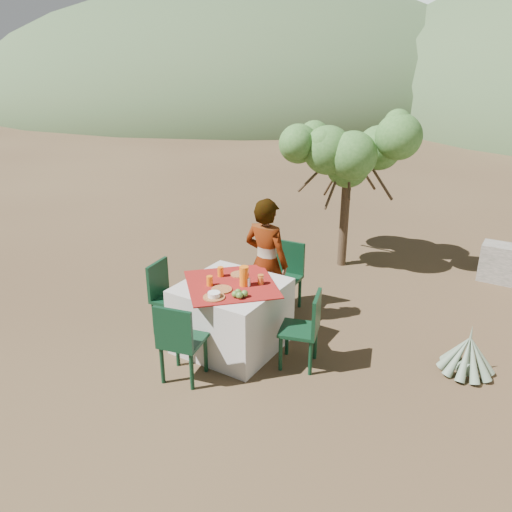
{
  "coord_description": "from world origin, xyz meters",
  "views": [
    {
      "loc": [
        3.07,
        -4.09,
        3.0
      ],
      "look_at": [
        0.35,
        0.3,
        0.96
      ],
      "focal_mm": 35.0,
      "sensor_mm": 36.0,
      "label": 1
    }
  ],
  "objects": [
    {
      "name": "bowl_plate",
      "position": [
        0.33,
        -0.47,
        0.77
      ],
      "size": [
        0.23,
        0.23,
        0.01
      ],
      "primitive_type": "cylinder",
      "color": "brown",
      "rests_on": "table"
    },
    {
      "name": "hill_far_center",
      "position": [
        -4.0,
        52.0,
        0.0
      ],
      "size": [
        60.0,
        60.0,
        24.0
      ],
      "primitive_type": "ellipsoid",
      "color": "gray",
      "rests_on": "ground"
    },
    {
      "name": "agave",
      "position": [
        2.61,
        0.74,
        0.2
      ],
      "size": [
        0.56,
        0.57,
        0.6
      ],
      "rotation": [
        0.0,
        0.0,
        0.29
      ],
      "color": "gray",
      "rests_on": "ground"
    },
    {
      "name": "table",
      "position": [
        0.28,
        -0.1,
        0.38
      ],
      "size": [
        1.3,
        1.3,
        0.76
      ],
      "color": "beige",
      "rests_on": "ground"
    },
    {
      "name": "person",
      "position": [
        0.32,
        0.58,
        0.78
      ],
      "size": [
        0.58,
        0.39,
        1.56
      ],
      "primitive_type": "imported",
      "rotation": [
        0.0,
        0.0,
        3.11
      ],
      "color": "#8C6651",
      "rests_on": "ground"
    },
    {
      "name": "napkin_holder",
      "position": [
        0.45,
        -0.05,
        0.81
      ],
      "size": [
        0.08,
        0.05,
        0.09
      ],
      "primitive_type": "cube",
      "rotation": [
        0.0,
        0.0,
        0.12
      ],
      "color": "white",
      "rests_on": "table"
    },
    {
      "name": "chair_far",
      "position": [
        0.34,
        1.04,
        0.48
      ],
      "size": [
        0.43,
        0.43,
        0.87
      ],
      "rotation": [
        0.0,
        0.0,
        0.08
      ],
      "color": "black",
      "rests_on": "ground"
    },
    {
      "name": "chair_right",
      "position": [
        1.15,
        -0.02,
        0.46
      ],
      "size": [
        0.47,
        0.47,
        0.83
      ],
      "rotation": [
        0.0,
        0.0,
        5.0
      ],
      "color": "black",
      "rests_on": "ground"
    },
    {
      "name": "shrub_tree",
      "position": [
        0.46,
        2.84,
        1.63
      ],
      "size": [
        1.76,
        1.73,
        2.07
      ],
      "color": "#483724",
      "rests_on": "ground"
    },
    {
      "name": "glass_far",
      "position": [
        0.07,
        0.01,
        0.82
      ],
      "size": [
        0.07,
        0.07,
        0.11
      ],
      "primitive_type": "cylinder",
      "color": "orange",
      "rests_on": "table"
    },
    {
      "name": "glass_near",
      "position": [
        0.12,
        -0.25,
        0.82
      ],
      "size": [
        0.07,
        0.07,
        0.11
      ],
      "primitive_type": "cylinder",
      "color": "orange",
      "rests_on": "table"
    },
    {
      "name": "chair_left",
      "position": [
        -0.57,
        -0.19,
        0.47
      ],
      "size": [
        0.44,
        0.44,
        0.85
      ],
      "rotation": [
        0.0,
        0.0,
        1.72
      ],
      "color": "black",
      "rests_on": "ground"
    },
    {
      "name": "white_bowl",
      "position": [
        0.33,
        -0.47,
        0.8
      ],
      "size": [
        0.13,
        0.13,
        0.05
      ],
      "primitive_type": "cylinder",
      "color": "white",
      "rests_on": "bowl_plate"
    },
    {
      "name": "jar_right",
      "position": [
        0.55,
        0.07,
        0.81
      ],
      "size": [
        0.07,
        0.07,
        0.1
      ],
      "primitive_type": "cylinder",
      "color": "#C56322",
      "rests_on": "table"
    },
    {
      "name": "plate_far",
      "position": [
        0.23,
        0.14,
        0.77
      ],
      "size": [
        0.2,
        0.2,
        0.01
      ],
      "primitive_type": "cylinder",
      "color": "brown",
      "rests_on": "table"
    },
    {
      "name": "fruit_cluster",
      "position": [
        0.54,
        -0.32,
        0.8
      ],
      "size": [
        0.14,
        0.13,
        0.07
      ],
      "color": "#4F7B2C",
      "rests_on": "table"
    },
    {
      "name": "hill_near_left",
      "position": [
        -18.0,
        30.0,
        0.0
      ],
      "size": [
        40.0,
        40.0,
        16.0
      ],
      "primitive_type": "ellipsoid",
      "color": "#33522E",
      "rests_on": "ground"
    },
    {
      "name": "plate_near",
      "position": [
        0.29,
        -0.28,
        0.77
      ],
      "size": [
        0.22,
        0.22,
        0.01
      ],
      "primitive_type": "cylinder",
      "color": "brown",
      "rests_on": "table"
    },
    {
      "name": "chair_near",
      "position": [
        0.23,
        -0.92,
        0.48
      ],
      "size": [
        0.47,
        0.47,
        0.86
      ],
      "rotation": [
        0.0,
        0.0,
        3.36
      ],
      "color": "black",
      "rests_on": "ground"
    },
    {
      "name": "ground",
      "position": [
        0.0,
        0.0,
        0.0
      ],
      "size": [
        160.0,
        160.0,
        0.0
      ],
      "primitive_type": "plane",
      "color": "#3B291A",
      "rests_on": "ground"
    },
    {
      "name": "juice_pitcher",
      "position": [
        0.43,
        -0.06,
        0.87
      ],
      "size": [
        0.1,
        0.1,
        0.22
      ],
      "primitive_type": "cylinder",
      "color": "orange",
      "rests_on": "table"
    },
    {
      "name": "jar_left",
      "position": [
        0.56,
        0.05,
        0.8
      ],
      "size": [
        0.05,
        0.05,
        0.09
      ],
      "primitive_type": "cylinder",
      "color": "#C56322",
      "rests_on": "table"
    }
  ]
}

